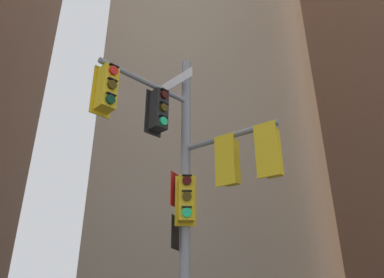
{
  "coord_description": "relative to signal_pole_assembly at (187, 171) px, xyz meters",
  "views": [
    {
      "loc": [
        -0.52,
        -7.84,
        2.4
      ],
      "look_at": [
        0.2,
        0.52,
        6.06
      ],
      "focal_mm": 32.48,
      "sensor_mm": 36.0,
      "label": 1
    }
  ],
  "objects": [
    {
      "name": "building_mid_block",
      "position": [
        3.39,
        23.93,
        14.95
      ],
      "size": [
        17.61,
        17.61,
        39.54
      ],
      "primitive_type": "cube",
      "color": "tan",
      "rests_on": "ground"
    },
    {
      "name": "signal_pole_assembly",
      "position": [
        0.0,
        0.0,
        0.0
      ],
      "size": [
        3.95,
        2.18,
        8.1
      ],
      "color": "gray",
      "rests_on": "ground"
    }
  ]
}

